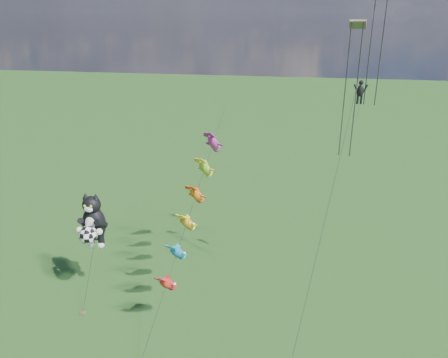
# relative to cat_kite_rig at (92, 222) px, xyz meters

# --- Properties ---
(cat_kite_rig) EXTENTS (2.26, 4.05, 9.71)m
(cat_kite_rig) POSITION_rel_cat_kite_rig_xyz_m (0.00, 0.00, 0.00)
(cat_kite_rig) COLOR brown
(cat_kite_rig) RESTS_ON ground
(fish_windsock_rig) EXTENTS (3.60, 15.62, 15.36)m
(fish_windsock_rig) POSITION_rel_cat_kite_rig_xyz_m (8.20, 0.94, 1.46)
(fish_windsock_rig) COLOR brown
(fish_windsock_rig) RESTS_ON ground
(parafoil_rig) EXTENTS (6.31, 16.77, 26.37)m
(parafoil_rig) POSITION_rel_cat_kite_rig_xyz_m (20.21, 1.54, 12.06)
(parafoil_rig) COLOR brown
(parafoil_rig) RESTS_ON ground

